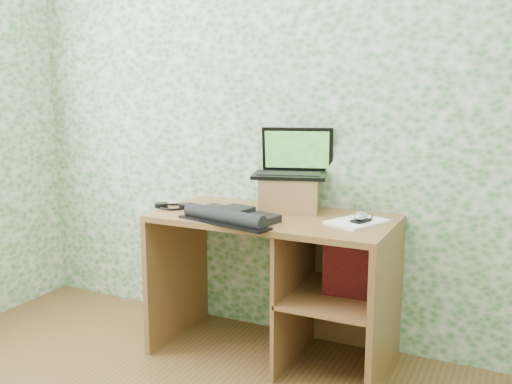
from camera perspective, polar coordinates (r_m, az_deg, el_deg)
The scene contains 10 objects.
wall_back at distance 3.08m, azimuth 4.17°, elevation 8.84°, with size 3.50×3.50×0.00m, color silver.
desk at distance 2.94m, azimuth 3.34°, elevation -7.50°, with size 1.20×0.60×0.75m.
riser at distance 2.97m, azimuth 3.37°, elevation -0.18°, with size 0.30×0.25×0.18m, color #996744.
laptop at distance 2.98m, azimuth 3.69°, elevation 2.75°, with size 0.43×0.37×0.25m.
keyboard at distance 2.76m, azimuth -2.58°, elevation -2.38°, with size 0.52×0.36×0.07m.
headphones at distance 3.07m, azimuth -8.26°, elevation -1.42°, with size 0.20×0.18×0.02m.
notepad at distance 2.75m, azimuth 10.07°, elevation -2.95°, with size 0.19×0.27×0.01m, color white.
mouse at distance 2.72m, azimuth 10.45°, elevation -2.59°, with size 0.06×0.10×0.04m, color silver.
pen at distance 2.80m, azimuth 11.49°, elevation -2.54°, with size 0.01×0.01×0.12m, color black.
red_box at distance 2.80m, azimuth 9.15°, elevation -7.56°, with size 0.23×0.07×0.28m, color maroon.
Camera 1 is at (1.14, -1.12, 1.39)m, focal length 40.00 mm.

